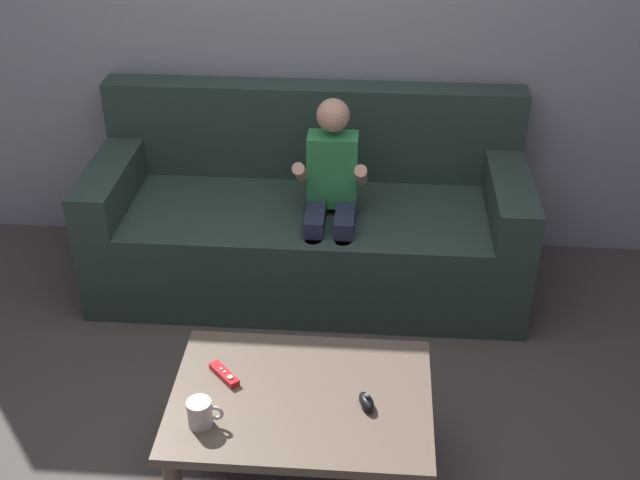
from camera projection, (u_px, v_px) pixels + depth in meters
ground_plane at (261, 480)px, 2.94m from camera, size 9.07×9.07×0.00m
wall_back at (301, 2)px, 3.73m from camera, size 4.54×0.05×2.50m
couch at (309, 221)px, 3.89m from camera, size 2.00×0.80×0.90m
person_seated_on_couch at (331, 194)px, 3.60m from camera, size 0.31×0.39×0.97m
coffee_table at (301, 409)px, 2.75m from camera, size 0.87×0.64×0.41m
game_remote_red_near_edge at (224, 374)px, 2.79m from camera, size 0.12×0.13×0.03m
nunchuk_black at (366, 402)px, 2.66m from camera, size 0.07×0.10×0.05m
coffee_mug at (201, 413)px, 2.58m from camera, size 0.12×0.08×0.09m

